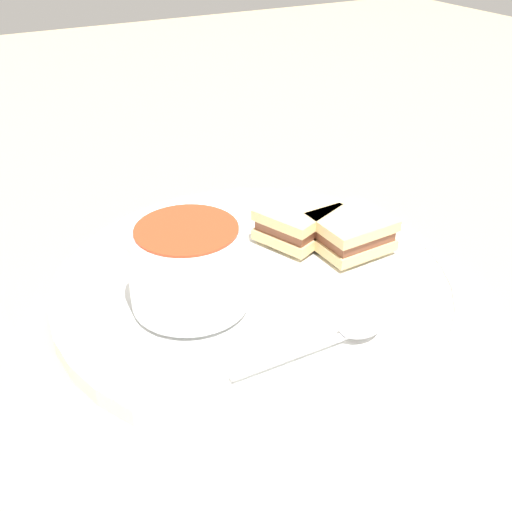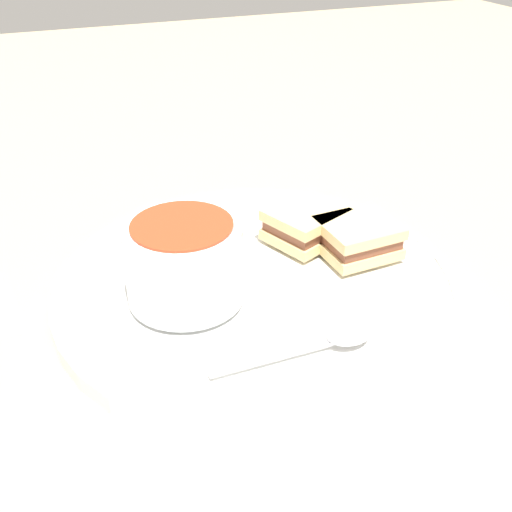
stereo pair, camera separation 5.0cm
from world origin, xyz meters
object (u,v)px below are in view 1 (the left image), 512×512
at_px(spoon, 349,332).
at_px(sandwich_half_near, 352,232).
at_px(sandwich_half_far, 297,222).
at_px(soup_bowl, 189,265).

height_order(spoon, sandwich_half_near, sandwich_half_near).
distance_m(spoon, sandwich_half_far, 0.15).
xyz_separation_m(soup_bowl, spoon, (-0.08, 0.09, -0.03)).
bearing_deg(spoon, soup_bowl, 131.77).
distance_m(soup_bowl, sandwich_half_near, 0.16).
height_order(sandwich_half_near, sandwich_half_far, same).
bearing_deg(sandwich_half_far, spoon, 73.05).
distance_m(sandwich_half_near, sandwich_half_far, 0.05).
xyz_separation_m(soup_bowl, sandwich_half_near, (-0.16, -0.01, -0.02)).
relative_size(spoon, sandwich_half_far, 1.52).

